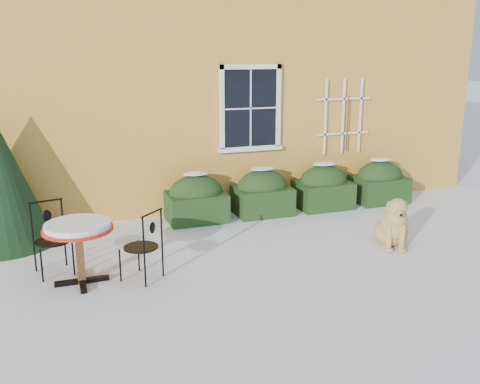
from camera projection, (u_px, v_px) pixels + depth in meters
name	position (u px, v px, depth m)	size (l,w,h in m)	color
ground	(263.00, 270.00, 7.63)	(80.00, 80.00, 0.00)	white
house	(159.00, 43.00, 13.19)	(12.40, 8.40, 6.40)	#EFB245
hedge_row	(293.00, 190.00, 10.38)	(4.95, 0.80, 0.91)	black
bistro_table	(78.00, 233.00, 7.01)	(0.92, 0.92, 0.85)	black
patio_chair_near	(143.00, 245.00, 7.18)	(0.61, 0.61, 0.98)	black
patio_chair_far	(51.00, 238.00, 7.41)	(0.54, 0.53, 1.02)	black
dog	(393.00, 226.00, 8.44)	(0.74, 0.93, 0.87)	tan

